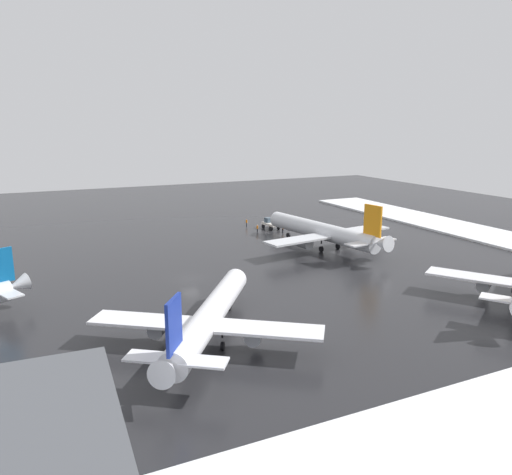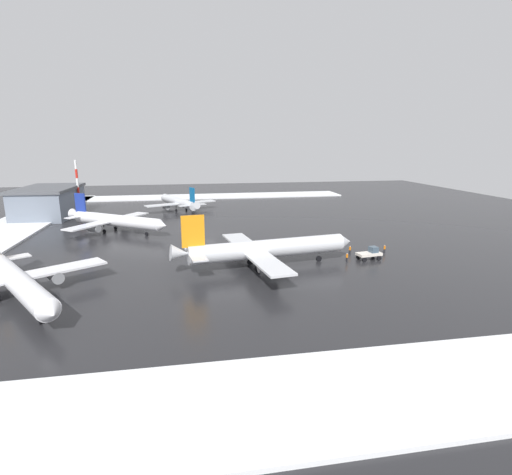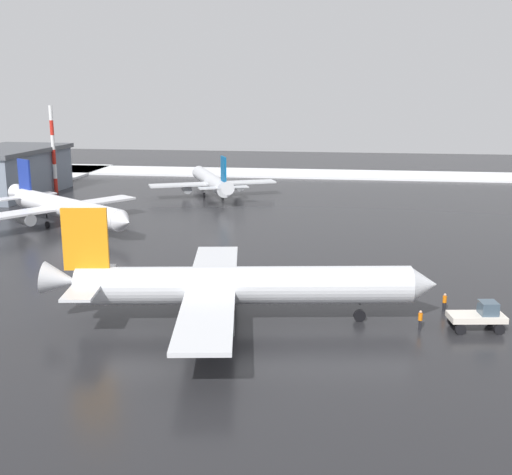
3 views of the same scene
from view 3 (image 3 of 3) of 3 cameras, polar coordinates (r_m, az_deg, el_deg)
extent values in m
plane|color=#232326|center=(85.05, -3.66, -0.31)|extent=(240.00, 240.00, 0.00)
cube|color=white|center=(150.21, 1.45, 5.74)|extent=(14.00, 116.00, 0.45)
cylinder|color=silver|center=(55.16, -1.04, -4.26)|extent=(7.57, 28.82, 3.25)
cone|color=silver|center=(57.23, 14.69, -4.05)|extent=(3.40, 2.74, 3.09)
cone|color=silver|center=(57.23, -16.96, -3.60)|extent=(3.25, 3.79, 3.16)
cube|color=silver|center=(62.82, -3.64, -2.36)|extent=(12.91, 6.04, 0.34)
cylinder|color=gray|center=(61.24, -3.26, -3.70)|extent=(2.38, 3.50, 1.91)
cube|color=silver|center=(47.95, -4.52, -7.42)|extent=(12.91, 6.04, 0.34)
cylinder|color=gray|center=(50.04, -3.81, -7.67)|extent=(2.38, 3.50, 1.91)
cube|color=orange|center=(55.74, -14.94, -0.15)|extent=(0.92, 3.83, 5.35)
cube|color=silver|center=(59.32, -13.89, -3.01)|extent=(4.91, 3.15, 0.23)
cube|color=silver|center=(54.00, -15.23, -4.71)|extent=(4.91, 3.15, 0.23)
cylinder|color=black|center=(56.47, 9.24, -5.55)|extent=(0.23, 0.23, 0.67)
cylinder|color=black|center=(56.92, 9.19, -6.87)|extent=(0.49, 1.09, 1.05)
cylinder|color=black|center=(57.68, -3.89, -4.99)|extent=(0.23, 0.23, 0.67)
cylinder|color=black|center=(58.13, -3.87, -6.29)|extent=(0.49, 1.09, 1.05)
cylinder|color=black|center=(53.71, -4.12, -6.40)|extent=(0.23, 0.23, 0.67)
cylinder|color=black|center=(54.19, -4.09, -7.78)|extent=(0.49, 1.09, 1.05)
cylinder|color=white|center=(95.72, -16.43, 2.53)|extent=(17.19, 22.63, 2.91)
cone|color=white|center=(84.24, -11.61, 1.39)|extent=(3.44, 3.27, 2.76)
cone|color=white|center=(107.82, -20.28, 3.69)|extent=(3.78, 3.92, 2.83)
cube|color=white|center=(101.53, -13.77, 3.14)|extent=(11.25, 9.49, 0.31)
cylinder|color=gray|center=(100.42, -14.42, 2.50)|extent=(3.08, 3.36, 1.71)
cube|color=white|center=(94.76, -20.86, 1.94)|extent=(11.25, 9.49, 0.31)
cylinder|color=gray|center=(95.29, -19.78, 1.56)|extent=(3.08, 3.36, 1.71)
cube|color=navy|center=(105.57, -19.91, 5.27)|extent=(2.23, 2.97, 4.79)
cube|color=white|center=(107.06, -18.51, 3.67)|extent=(4.64, 4.19, 0.21)
cube|color=white|center=(104.77, -20.96, 3.28)|extent=(4.64, 4.19, 0.21)
cylinder|color=black|center=(88.46, -13.40, 1.01)|extent=(0.21, 0.21, 0.60)
cylinder|color=black|center=(88.72, -13.36, 0.23)|extent=(0.79, 0.94, 0.94)
cylinder|color=black|center=(99.06, -16.21, 2.14)|extent=(0.21, 0.21, 0.60)
cylinder|color=black|center=(99.30, -16.17, 1.44)|extent=(0.79, 0.94, 0.94)
cylinder|color=black|center=(97.25, -18.11, 1.81)|extent=(0.21, 0.21, 0.60)
cylinder|color=black|center=(97.49, -18.06, 1.09)|extent=(0.79, 0.94, 0.94)
cylinder|color=silver|center=(120.79, -4.06, 5.08)|extent=(22.89, 11.94, 2.70)
cone|color=silver|center=(133.29, -5.17, 5.83)|extent=(2.77, 3.11, 2.56)
cone|color=silver|center=(108.15, -2.67, 4.39)|extent=(3.51, 3.23, 2.62)
cube|color=silver|center=(117.39, -6.94, 4.66)|extent=(7.30, 10.84, 0.29)
cylinder|color=gray|center=(118.14, -6.20, 4.34)|extent=(3.10, 2.53, 1.59)
cube|color=silver|center=(120.00, -0.77, 4.94)|extent=(7.30, 10.84, 0.29)
cylinder|color=gray|center=(120.10, -1.55, 4.56)|extent=(3.10, 2.53, 1.59)
cube|color=#0C5999|center=(109.58, -2.91, 6.05)|extent=(3.02, 1.52, 4.44)
cube|color=silver|center=(109.67, -4.12, 4.41)|extent=(3.41, 4.31, 0.19)
cube|color=silver|center=(110.70, -1.70, 4.52)|extent=(3.41, 4.31, 0.19)
cylinder|color=black|center=(129.05, -4.80, 5.06)|extent=(0.19, 0.19, 0.56)
cylinder|color=black|center=(129.22, -4.79, 4.56)|extent=(0.91, 0.60, 0.87)
cylinder|color=black|center=(118.33, -4.64, 4.32)|extent=(0.19, 0.19, 0.56)
cylinder|color=black|center=(118.51, -4.63, 3.77)|extent=(0.91, 0.60, 0.87)
cylinder|color=black|center=(119.03, -2.99, 4.39)|extent=(0.19, 0.19, 0.56)
cylinder|color=black|center=(119.21, -2.98, 3.85)|extent=(0.91, 0.60, 0.87)
cube|color=silver|center=(57.15, 19.01, -6.70)|extent=(2.87, 4.88, 0.50)
cube|color=#3F5160|center=(57.21, 19.94, -5.91)|extent=(1.69, 1.61, 1.10)
cylinder|color=black|center=(58.81, 20.12, -6.95)|extent=(0.45, 0.94, 0.90)
cylinder|color=black|center=(57.09, 20.82, -7.62)|extent=(0.45, 0.94, 0.90)
cylinder|color=black|center=(57.75, 17.11, -7.09)|extent=(0.45, 0.94, 0.90)
cylinder|color=black|center=(55.99, 17.73, -7.78)|extent=(0.45, 0.94, 0.90)
cylinder|color=black|center=(61.06, 16.29, -5.94)|extent=(0.16, 0.16, 0.85)
cylinder|color=black|center=(61.08, 16.48, -5.95)|extent=(0.16, 0.16, 0.85)
cylinder|color=orange|center=(60.84, 16.43, -5.29)|extent=(0.36, 0.36, 0.62)
sphere|color=tan|center=(60.71, 16.46, -4.90)|extent=(0.24, 0.24, 0.24)
cylinder|color=black|center=(56.18, 14.33, -7.51)|extent=(0.16, 0.16, 0.85)
cylinder|color=black|center=(56.01, 14.40, -7.58)|extent=(0.16, 0.16, 0.85)
cylinder|color=orange|center=(55.84, 14.41, -6.84)|extent=(0.36, 0.36, 0.62)
sphere|color=tan|center=(55.70, 14.43, -6.42)|extent=(0.24, 0.24, 0.24)
cylinder|color=red|center=(129.32, -17.36, 4.43)|extent=(0.70, 0.70, 2.75)
cylinder|color=white|center=(128.95, -17.44, 5.63)|extent=(0.70, 0.70, 2.75)
cylinder|color=red|center=(128.64, -17.53, 6.84)|extent=(0.70, 0.70, 2.75)
cylinder|color=white|center=(128.39, -17.61, 8.06)|extent=(0.70, 0.70, 2.75)
cylinder|color=red|center=(128.20, -17.70, 9.28)|extent=(0.70, 0.70, 2.75)
cylinder|color=white|center=(128.06, -17.79, 10.51)|extent=(0.70, 0.70, 2.75)
cube|color=slate|center=(129.33, -21.20, 5.31)|extent=(24.59, 15.03, 8.00)
cube|color=#4C4F54|center=(128.86, -21.36, 7.24)|extent=(25.63, 16.07, 0.80)
camera|label=1|loc=(135.90, -33.58, 12.68)|focal=35.00mm
camera|label=2|loc=(27.01, -115.93, -2.13)|focal=28.00mm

